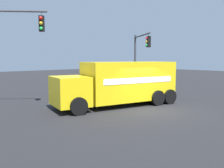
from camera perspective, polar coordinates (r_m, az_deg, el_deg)
ground_plane at (r=14.61m, az=9.21°, el=-6.15°), size 100.00×100.00×0.00m
delivery_truck at (r=15.54m, az=1.99°, el=0.26°), size 4.52×8.52×2.87m
traffic_light_primary at (r=23.43m, az=6.63°, el=7.50°), size 3.85×2.55×5.52m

